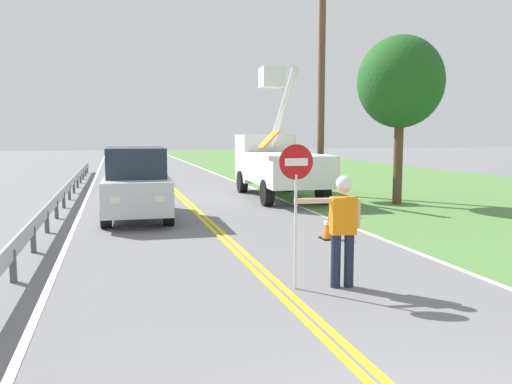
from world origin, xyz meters
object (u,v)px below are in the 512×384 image
(utility_bucket_truck, at_px, (276,161))
(utility_pole_near, at_px, (321,84))
(stop_sign_paddle, at_px, (296,184))
(roadside_tree_verge, at_px, (400,83))
(oncoming_suv_nearest, at_px, (137,183))
(flagger_worker, at_px, (342,224))
(traffic_cone_lead, at_px, (329,225))

(utility_bucket_truck, height_order, utility_pole_near, utility_pole_near)
(utility_bucket_truck, bearing_deg, utility_pole_near, 6.68)
(stop_sign_paddle, distance_m, utility_bucket_truck, 12.45)
(roadside_tree_verge, bearing_deg, oncoming_suv_nearest, -174.72)
(flagger_worker, distance_m, oncoming_suv_nearest, 8.50)
(utility_bucket_truck, height_order, traffic_cone_lead, utility_bucket_truck)
(flagger_worker, xyz_separation_m, utility_bucket_truck, (2.67, 12.07, 0.36))
(stop_sign_paddle, xyz_separation_m, roadside_tree_verge, (6.94, 8.71, 2.56))
(traffic_cone_lead, distance_m, roadside_tree_verge, 8.07)
(utility_bucket_truck, bearing_deg, roadside_tree_verge, -42.84)
(flagger_worker, relative_size, roadside_tree_verge, 0.31)
(utility_bucket_truck, distance_m, utility_pole_near, 3.69)
(utility_pole_near, distance_m, traffic_cone_lead, 10.13)
(flagger_worker, height_order, utility_pole_near, utility_pole_near)
(utility_pole_near, relative_size, roadside_tree_verge, 1.47)
(traffic_cone_lead, relative_size, roadside_tree_verge, 0.12)
(utility_bucket_truck, height_order, roadside_tree_verge, roadside_tree_verge)
(stop_sign_paddle, distance_m, roadside_tree_verge, 11.43)
(flagger_worker, distance_m, utility_pole_near, 13.60)
(roadside_tree_verge, bearing_deg, traffic_cone_lead, -133.11)
(flagger_worker, xyz_separation_m, oncoming_suv_nearest, (-2.92, 7.98, 0.01))
(utility_pole_near, bearing_deg, utility_bucket_truck, -173.32)
(traffic_cone_lead, height_order, roadside_tree_verge, roadside_tree_verge)
(utility_bucket_truck, bearing_deg, traffic_cone_lead, -98.85)
(utility_bucket_truck, distance_m, traffic_cone_lead, 8.56)
(utility_bucket_truck, relative_size, traffic_cone_lead, 9.83)
(flagger_worker, relative_size, oncoming_suv_nearest, 0.39)
(stop_sign_paddle, xyz_separation_m, utility_pole_near, (5.41, 12.19, 2.80))
(stop_sign_paddle, bearing_deg, traffic_cone_lead, 59.19)
(flagger_worker, height_order, stop_sign_paddle, stop_sign_paddle)
(utility_pole_near, xyz_separation_m, roadside_tree_verge, (1.53, -3.48, -0.24))
(flagger_worker, height_order, traffic_cone_lead, flagger_worker)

